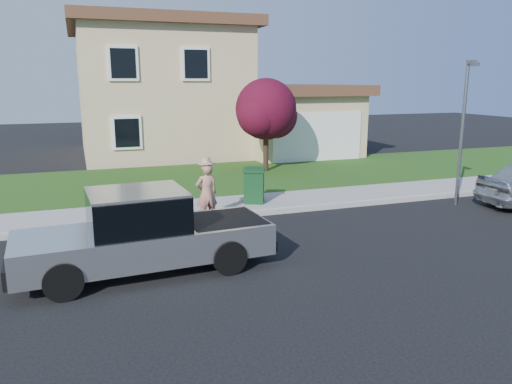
% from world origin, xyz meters
% --- Properties ---
extents(ground, '(80.00, 80.00, 0.00)m').
position_xyz_m(ground, '(0.00, 0.00, 0.00)').
color(ground, black).
rests_on(ground, ground).
extents(curb, '(40.00, 0.20, 0.12)m').
position_xyz_m(curb, '(1.00, 2.90, 0.06)').
color(curb, gray).
rests_on(curb, ground).
extents(sidewalk, '(40.00, 2.00, 0.15)m').
position_xyz_m(sidewalk, '(1.00, 4.00, 0.07)').
color(sidewalk, gray).
rests_on(sidewalk, ground).
extents(lawn, '(40.00, 7.00, 0.10)m').
position_xyz_m(lawn, '(1.00, 8.50, 0.05)').
color(lawn, '#1B4213').
rests_on(lawn, ground).
extents(house, '(14.00, 11.30, 6.85)m').
position_xyz_m(house, '(1.31, 16.38, 3.17)').
color(house, tan).
rests_on(house, ground).
extents(pickup_truck, '(5.34, 2.14, 1.72)m').
position_xyz_m(pickup_truck, '(-3.13, -0.43, 0.80)').
color(pickup_truck, black).
rests_on(pickup_truck, ground).
extents(woman, '(0.65, 0.46, 1.85)m').
position_xyz_m(woman, '(-1.05, 2.60, 0.88)').
color(woman, tan).
rests_on(woman, ground).
extents(ornamental_tree, '(2.83, 2.55, 3.88)m').
position_xyz_m(ornamental_tree, '(3.25, 9.27, 2.58)').
color(ornamental_tree, black).
rests_on(ornamental_tree, lawn).
extents(trash_bin, '(0.90, 0.95, 1.07)m').
position_xyz_m(trash_bin, '(0.79, 3.92, 0.69)').
color(trash_bin, '#0F3819').
rests_on(trash_bin, sidewalk).
extents(street_lamp, '(0.32, 0.58, 4.46)m').
position_xyz_m(street_lamp, '(6.93, 1.95, 2.54)').
color(street_lamp, slate).
rests_on(street_lamp, ground).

